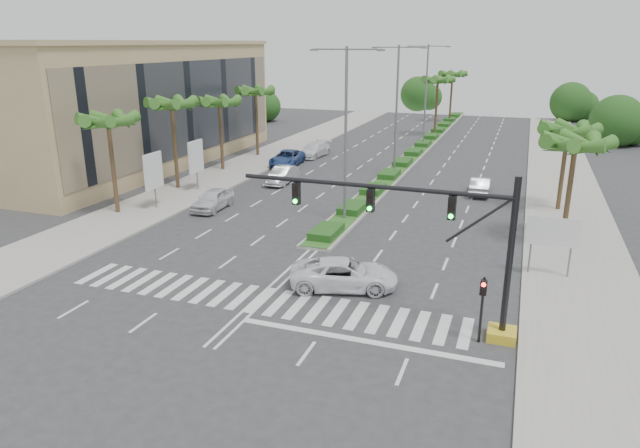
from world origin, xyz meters
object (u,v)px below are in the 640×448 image
object	(u,v)px
car_parked_b	(282,175)
car_parked_d	(314,150)
car_crossing	(344,274)
car_parked_a	(213,199)
car_right	(480,186)
car_parked_c	(287,158)

from	to	relation	value
car_parked_b	car_parked_d	size ratio (longest dim) A/B	0.88
car_parked_d	car_crossing	xyz separation A→B (m)	(13.89, -33.01, 0.00)
car_parked_a	car_right	bearing A→B (deg)	29.06
car_parked_c	car_parked_d	xyz separation A→B (m)	(0.94, 5.57, -0.02)
car_parked_d	car_right	size ratio (longest dim) A/B	1.19
car_crossing	car_right	world-z (taller)	car_crossing
car_parked_b	car_right	size ratio (longest dim) A/B	1.05
car_right	car_crossing	bearing A→B (deg)	76.39
car_parked_c	car_crossing	xyz separation A→B (m)	(14.83, -27.45, -0.02)
car_parked_b	car_parked_d	distance (m)	12.98
car_parked_a	car_crossing	world-z (taller)	car_parked_a
car_parked_c	car_right	xyz separation A→B (m)	(19.86, -5.20, -0.05)
car_crossing	car_right	bearing A→B (deg)	-29.01
car_parked_a	car_parked_d	size ratio (longest dim) A/B	0.86
car_parked_a	car_parked_c	world-z (taller)	car_parked_c
car_parked_a	car_parked_b	xyz separation A→B (m)	(1.66, 9.53, -0.01)
car_parked_d	car_parked_c	bearing A→B (deg)	-92.90
car_right	car_parked_a	bearing A→B (deg)	30.75
car_parked_c	car_right	bearing A→B (deg)	-20.87
car_parked_b	car_crossing	bearing A→B (deg)	-58.75
car_crossing	car_parked_d	bearing A→B (deg)	6.55
car_crossing	car_parked_b	bearing A→B (deg)	14.93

